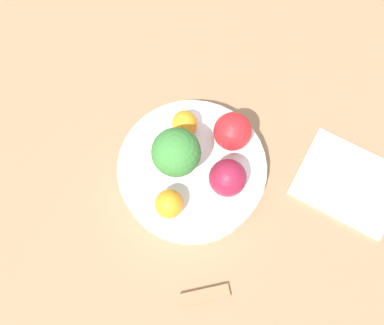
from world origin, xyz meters
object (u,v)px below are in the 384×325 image
at_px(orange_back, 169,204).
at_px(apple_red, 228,178).
at_px(spoon, 205,295).
at_px(apple_green, 232,132).
at_px(broccoli, 176,153).
at_px(bowl, 192,170).
at_px(napkin, 348,182).
at_px(orange_front, 185,123).

bearing_deg(orange_back, apple_red, 69.88).
bearing_deg(spoon, apple_green, 125.89).
xyz_separation_m(apple_red, orange_back, (-0.03, -0.08, -0.01)).
bearing_deg(broccoli, orange_back, -52.94).
bearing_deg(apple_red, bowl, -164.15).
distance_m(bowl, napkin, 0.22).
xyz_separation_m(broccoli, apple_green, (0.02, 0.08, -0.02)).
bearing_deg(apple_red, orange_front, 170.56).
bearing_deg(apple_red, napkin, 50.88).
xyz_separation_m(apple_green, orange_front, (-0.06, -0.03, -0.01)).
relative_size(broccoli, apple_red, 1.66).
relative_size(bowl, apple_green, 3.94).
bearing_deg(broccoli, apple_red, 25.66).
distance_m(apple_green, orange_front, 0.07).
distance_m(bowl, broccoli, 0.07).
relative_size(orange_front, spoon, 0.57).
relative_size(orange_front, orange_back, 0.96).
relative_size(apple_red, napkin, 0.30).
distance_m(apple_green, napkin, 0.18).
xyz_separation_m(bowl, orange_back, (0.02, -0.06, 0.04)).
height_order(apple_green, orange_front, apple_green).
xyz_separation_m(apple_green, spoon, (0.12, -0.17, -0.06)).
bearing_deg(spoon, broccoli, 148.78).
height_order(bowl, spoon, bowl).
distance_m(apple_red, spoon, 0.15).
bearing_deg(bowl, orange_back, -69.73).
height_order(apple_green, orange_back, apple_green).
relative_size(broccoli, orange_front, 2.29).
xyz_separation_m(bowl, broccoli, (-0.01, -0.02, 0.07)).
xyz_separation_m(apple_red, apple_green, (-0.04, 0.05, 0.00)).
xyz_separation_m(bowl, apple_green, (0.01, 0.06, 0.04)).
distance_m(bowl, orange_back, 0.07).
distance_m(bowl, orange_front, 0.07).
height_order(broccoli, napkin, broccoli).
relative_size(orange_back, napkin, 0.23).
height_order(apple_red, apple_green, apple_green).
bearing_deg(spoon, apple_red, 124.61).
relative_size(apple_red, orange_front, 1.38).
xyz_separation_m(bowl, spoon, (0.13, -0.10, -0.02)).
xyz_separation_m(bowl, orange_front, (-0.05, 0.03, 0.04)).
bearing_deg(orange_back, bowl, 110.27).
height_order(orange_back, spoon, orange_back).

